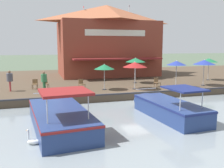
{
  "coord_description": "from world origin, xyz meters",
  "views": [
    {
      "loc": [
        18.0,
        -7.64,
        4.34
      ],
      "look_at": [
        -1.0,
        -1.93,
        1.3
      ],
      "focal_mm": 40.0,
      "sensor_mm": 36.0,
      "label": 1
    }
  ],
  "objects_px": {
    "patio_umbrella_mid_patio_left": "(104,67)",
    "motorboat_mid_row": "(164,106)",
    "patio_umbrella_by_entrance": "(204,62)",
    "motorboat_far_downstream": "(58,114)",
    "patio_umbrella_mid_patio_right": "(135,60)",
    "patio_umbrella_far_corner": "(209,60)",
    "swan": "(33,141)",
    "cafe_chair_beside_entrance": "(35,84)",
    "waterfront_restaurant": "(107,40)",
    "patio_umbrella_near_quay_edge": "(135,65)",
    "tree_downstream_bank": "(94,40)",
    "patio_umbrella_back_row": "(177,63)",
    "cafe_chair_under_first_umbrella": "(46,83)",
    "person_near_entrance": "(44,79)",
    "cafe_chair_facing_river": "(81,83)",
    "cafe_chair_far_corner_seat": "(157,82)",
    "tree_upstream_bank": "(120,42)",
    "person_at_quay_edge": "(10,78)"
  },
  "relations": [
    {
      "from": "patio_umbrella_mid_patio_left",
      "to": "motorboat_mid_row",
      "type": "bearing_deg",
      "value": 15.74
    },
    {
      "from": "motorboat_far_downstream",
      "to": "tree_downstream_bank",
      "type": "relative_size",
      "value": 1.16
    },
    {
      "from": "patio_umbrella_mid_patio_left",
      "to": "person_near_entrance",
      "type": "bearing_deg",
      "value": -97.62
    },
    {
      "from": "person_near_entrance",
      "to": "tree_upstream_bank",
      "type": "relative_size",
      "value": 0.25
    },
    {
      "from": "patio_umbrella_near_quay_edge",
      "to": "patio_umbrella_far_corner",
      "type": "relative_size",
      "value": 0.98
    },
    {
      "from": "waterfront_restaurant",
      "to": "person_at_quay_edge",
      "type": "relative_size",
      "value": 7.28
    },
    {
      "from": "patio_umbrella_mid_patio_right",
      "to": "patio_umbrella_near_quay_edge",
      "type": "distance_m",
      "value": 3.67
    },
    {
      "from": "cafe_chair_facing_river",
      "to": "tree_downstream_bank",
      "type": "distance_m",
      "value": 13.59
    },
    {
      "from": "patio_umbrella_by_entrance",
      "to": "cafe_chair_far_corner_seat",
      "type": "height_order",
      "value": "patio_umbrella_by_entrance"
    },
    {
      "from": "person_near_entrance",
      "to": "motorboat_far_downstream",
      "type": "bearing_deg",
      "value": 3.56
    },
    {
      "from": "patio_umbrella_far_corner",
      "to": "cafe_chair_far_corner_seat",
      "type": "distance_m",
      "value": 8.21
    },
    {
      "from": "waterfront_restaurant",
      "to": "motorboat_mid_row",
      "type": "bearing_deg",
      "value": -4.24
    },
    {
      "from": "patio_umbrella_near_quay_edge",
      "to": "patio_umbrella_by_entrance",
      "type": "distance_m",
      "value": 6.99
    },
    {
      "from": "cafe_chair_facing_river",
      "to": "cafe_chair_far_corner_seat",
      "type": "bearing_deg",
      "value": 82.13
    },
    {
      "from": "motorboat_mid_row",
      "to": "person_at_quay_edge",
      "type": "bearing_deg",
      "value": -131.53
    },
    {
      "from": "patio_umbrella_by_entrance",
      "to": "motorboat_far_downstream",
      "type": "distance_m",
      "value": 15.65
    },
    {
      "from": "patio_umbrella_near_quay_edge",
      "to": "tree_upstream_bank",
      "type": "bearing_deg",
      "value": 166.49
    },
    {
      "from": "cafe_chair_beside_entrance",
      "to": "cafe_chair_far_corner_seat",
      "type": "height_order",
      "value": "same"
    },
    {
      "from": "swan",
      "to": "patio_umbrella_far_corner",
      "type": "bearing_deg",
      "value": 123.68
    },
    {
      "from": "person_near_entrance",
      "to": "tree_downstream_bank",
      "type": "bearing_deg",
      "value": 150.69
    },
    {
      "from": "patio_umbrella_mid_patio_left",
      "to": "cafe_chair_beside_entrance",
      "type": "relative_size",
      "value": 2.63
    },
    {
      "from": "patio_umbrella_mid_patio_left",
      "to": "tree_upstream_bank",
      "type": "relative_size",
      "value": 0.34
    },
    {
      "from": "patio_umbrella_near_quay_edge",
      "to": "motorboat_mid_row",
      "type": "height_order",
      "value": "patio_umbrella_near_quay_edge"
    },
    {
      "from": "patio_umbrella_near_quay_edge",
      "to": "cafe_chair_under_first_umbrella",
      "type": "bearing_deg",
      "value": -109.32
    },
    {
      "from": "patio_umbrella_back_row",
      "to": "patio_umbrella_far_corner",
      "type": "height_order",
      "value": "patio_umbrella_back_row"
    },
    {
      "from": "person_near_entrance",
      "to": "swan",
      "type": "bearing_deg",
      "value": -4.45
    },
    {
      "from": "swan",
      "to": "cafe_chair_beside_entrance",
      "type": "bearing_deg",
      "value": 179.78
    },
    {
      "from": "waterfront_restaurant",
      "to": "patio_umbrella_near_quay_edge",
      "type": "height_order",
      "value": "waterfront_restaurant"
    },
    {
      "from": "patio_umbrella_by_entrance",
      "to": "tree_upstream_bank",
      "type": "xyz_separation_m",
      "value": [
        -13.89,
        -3.66,
        2.12
      ]
    },
    {
      "from": "patio_umbrella_by_entrance",
      "to": "motorboat_far_downstream",
      "type": "height_order",
      "value": "patio_umbrella_by_entrance"
    },
    {
      "from": "patio_umbrella_back_row",
      "to": "cafe_chair_under_first_umbrella",
      "type": "distance_m",
      "value": 11.81
    },
    {
      "from": "patio_umbrella_near_quay_edge",
      "to": "tree_downstream_bank",
      "type": "xyz_separation_m",
      "value": [
        -13.8,
        -0.46,
        2.45
      ]
    },
    {
      "from": "patio_umbrella_back_row",
      "to": "tree_downstream_bank",
      "type": "relative_size",
      "value": 0.36
    },
    {
      "from": "cafe_chair_under_first_umbrella",
      "to": "swan",
      "type": "relative_size",
      "value": 1.23
    },
    {
      "from": "patio_umbrella_mid_patio_left",
      "to": "cafe_chair_beside_entrance",
      "type": "distance_m",
      "value": 6.29
    },
    {
      "from": "waterfront_restaurant",
      "to": "patio_umbrella_near_quay_edge",
      "type": "distance_m",
      "value": 11.82
    },
    {
      "from": "patio_umbrella_near_quay_edge",
      "to": "cafe_chair_under_first_umbrella",
      "type": "xyz_separation_m",
      "value": [
        -2.6,
        -7.43,
        -1.66
      ]
    },
    {
      "from": "patio_umbrella_near_quay_edge",
      "to": "cafe_chair_beside_entrance",
      "type": "distance_m",
      "value": 8.88
    },
    {
      "from": "waterfront_restaurant",
      "to": "patio_umbrella_mid_patio_left",
      "type": "relative_size",
      "value": 5.63
    },
    {
      "from": "patio_umbrella_back_row",
      "to": "motorboat_far_downstream",
      "type": "bearing_deg",
      "value": -60.56
    },
    {
      "from": "cafe_chair_under_first_umbrella",
      "to": "tree_upstream_bank",
      "type": "distance_m",
      "value": 16.03
    },
    {
      "from": "patio_umbrella_near_quay_edge",
      "to": "swan",
      "type": "bearing_deg",
      "value": -42.65
    },
    {
      "from": "patio_umbrella_near_quay_edge",
      "to": "swan",
      "type": "relative_size",
      "value": 3.48
    },
    {
      "from": "cafe_chair_facing_river",
      "to": "cafe_chair_far_corner_seat",
      "type": "relative_size",
      "value": 1.0
    },
    {
      "from": "patio_umbrella_mid_patio_right",
      "to": "patio_umbrella_far_corner",
      "type": "distance_m",
      "value": 8.57
    },
    {
      "from": "motorboat_mid_row",
      "to": "tree_downstream_bank",
      "type": "distance_m",
      "value": 20.83
    },
    {
      "from": "patio_umbrella_near_quay_edge",
      "to": "motorboat_mid_row",
      "type": "bearing_deg",
      "value": -5.59
    },
    {
      "from": "patio_umbrella_back_row",
      "to": "patio_umbrella_mid_patio_left",
      "type": "height_order",
      "value": "patio_umbrella_back_row"
    },
    {
      "from": "patio_umbrella_mid_patio_left",
      "to": "cafe_chair_under_first_umbrella",
      "type": "xyz_separation_m",
      "value": [
        -2.15,
        -4.82,
        -1.5
      ]
    },
    {
      "from": "patio_umbrella_mid_patio_left",
      "to": "tree_upstream_bank",
      "type": "distance_m",
      "value": 14.84
    }
  ]
}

